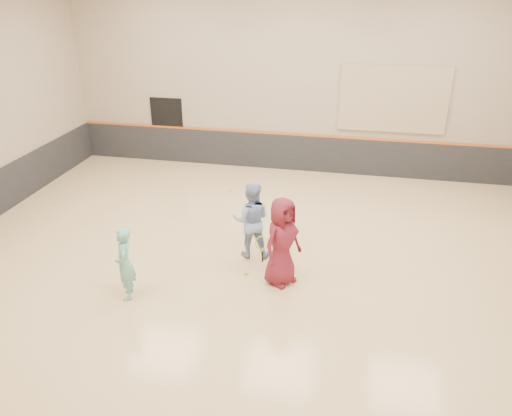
% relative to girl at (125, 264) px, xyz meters
% --- Properties ---
extents(room, '(15.04, 12.04, 6.22)m').
position_rel_girl_xyz_m(room, '(2.45, 1.84, 0.04)').
color(room, tan).
rests_on(room, ground).
extents(wainscot_back, '(14.90, 0.04, 1.20)m').
position_rel_girl_xyz_m(wainscot_back, '(2.45, 7.81, -0.17)').
color(wainscot_back, '#232326').
rests_on(wainscot_back, floor).
extents(accent_stripe, '(14.90, 0.03, 0.06)m').
position_rel_girl_xyz_m(accent_stripe, '(2.45, 7.80, 0.45)').
color(accent_stripe, '#D85914').
rests_on(accent_stripe, wall_back).
extents(acoustic_panel, '(3.20, 0.08, 2.00)m').
position_rel_girl_xyz_m(acoustic_panel, '(5.25, 7.79, 1.73)').
color(acoustic_panel, tan).
rests_on(acoustic_panel, wall_back).
extents(doorway, '(1.10, 0.05, 2.20)m').
position_rel_girl_xyz_m(doorway, '(-2.05, 7.82, 0.33)').
color(doorway, black).
rests_on(doorway, floor).
extents(girl, '(0.55, 0.66, 1.54)m').
position_rel_girl_xyz_m(girl, '(0.00, 0.00, 0.00)').
color(girl, '#69B6AF').
rests_on(girl, floor).
extents(instructor, '(0.96, 0.79, 1.79)m').
position_rel_girl_xyz_m(instructor, '(2.09, 2.11, 0.13)').
color(instructor, '#849FCC').
rests_on(instructor, floor).
extents(young_man, '(1.03, 1.12, 1.92)m').
position_rel_girl_xyz_m(young_man, '(2.93, 1.16, 0.19)').
color(young_man, maroon).
rests_on(young_man, floor).
extents(held_racket, '(0.33, 0.33, 0.64)m').
position_rel_girl_xyz_m(held_racket, '(2.42, 1.69, -0.19)').
color(held_racket, '#B3E331').
rests_on(held_racket, instructor).
extents(spare_racket, '(0.66, 0.66, 0.09)m').
position_rel_girl_xyz_m(spare_racket, '(1.80, 3.24, -0.72)').
color(spare_racket, '#9EC92C').
rests_on(spare_racket, floor).
extents(ball_under_racket, '(0.07, 0.07, 0.07)m').
position_rel_girl_xyz_m(ball_under_racket, '(2.15, 1.26, -0.73)').
color(ball_under_racket, yellow).
rests_on(ball_under_racket, floor).
extents(ball_in_hand, '(0.07, 0.07, 0.07)m').
position_rel_girl_xyz_m(ball_in_hand, '(3.11, 1.04, 0.41)').
color(ball_in_hand, gold).
rests_on(ball_in_hand, young_man).
extents(ball_beside_spare, '(0.07, 0.07, 0.07)m').
position_rel_girl_xyz_m(ball_beside_spare, '(0.67, 5.64, -0.73)').
color(ball_beside_spare, '#BFDE33').
rests_on(ball_beside_spare, floor).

